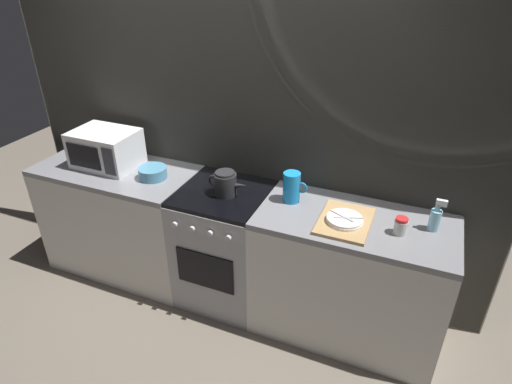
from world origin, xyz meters
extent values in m
plane|color=#6B6054|center=(0.00, 0.00, 0.00)|extent=(8.00, 8.00, 0.00)
cube|color=#B2AD9E|center=(0.00, 0.33, 1.20)|extent=(3.60, 0.05, 2.40)
cube|color=silver|center=(0.00, 0.30, 1.20)|extent=(3.58, 0.01, 2.39)
cube|color=silver|center=(-0.90, 0.00, 0.43)|extent=(1.20, 0.60, 0.86)
cube|color=gray|center=(-0.90, 0.00, 0.88)|extent=(1.20, 0.60, 0.04)
cube|color=#9E9EA3|center=(0.00, 0.00, 0.43)|extent=(0.60, 0.60, 0.87)
cube|color=black|center=(0.00, 0.00, 0.89)|extent=(0.59, 0.59, 0.03)
cube|color=black|center=(0.00, -0.30, 0.45)|extent=(0.42, 0.01, 0.28)
cylinder|color=#B7B7BC|center=(-0.19, -0.32, 0.78)|extent=(0.04, 0.02, 0.04)
cylinder|color=#B7B7BC|center=(-0.06, -0.32, 0.78)|extent=(0.04, 0.02, 0.04)
cylinder|color=#B7B7BC|center=(0.06, -0.32, 0.78)|extent=(0.04, 0.02, 0.04)
cylinder|color=#B7B7BC|center=(0.19, -0.32, 0.78)|extent=(0.04, 0.02, 0.04)
cube|color=silver|center=(0.90, 0.00, 0.43)|extent=(1.20, 0.60, 0.86)
cube|color=gray|center=(0.90, 0.00, 0.88)|extent=(1.20, 0.60, 0.04)
cube|color=white|center=(-0.97, 0.03, 1.04)|extent=(0.46, 0.34, 0.27)
cube|color=black|center=(-1.03, -0.14, 1.04)|extent=(0.28, 0.01, 0.17)
cube|color=#333338|center=(-0.81, -0.14, 1.04)|extent=(0.09, 0.01, 0.21)
cylinder|color=#262628|center=(0.03, -0.02, 0.98)|extent=(0.15, 0.15, 0.15)
cylinder|color=#262628|center=(0.03, -0.02, 1.06)|extent=(0.13, 0.13, 0.02)
cone|color=#262628|center=(0.14, -0.02, 0.99)|extent=(0.10, 0.04, 0.05)
torus|color=#262628|center=(-0.05, -0.02, 0.98)|extent=(0.08, 0.01, 0.08)
cylinder|color=teal|center=(-0.55, -0.01, 0.94)|extent=(0.20, 0.20, 0.08)
cylinder|color=#198CD8|center=(0.46, 0.06, 1.00)|extent=(0.11, 0.11, 0.20)
torus|color=#198CD8|center=(0.53, 0.06, 1.01)|extent=(0.08, 0.01, 0.08)
cube|color=tan|center=(0.84, -0.05, 0.91)|extent=(0.30, 0.40, 0.02)
cylinder|color=white|center=(0.84, -0.07, 0.93)|extent=(0.22, 0.22, 0.01)
cylinder|color=white|center=(0.84, -0.07, 0.94)|extent=(0.21, 0.21, 0.01)
cylinder|color=silver|center=(0.86, -0.07, 0.95)|extent=(0.16, 0.07, 0.01)
cube|color=silver|center=(0.82, -0.06, 0.95)|extent=(0.16, 0.09, 0.00)
cylinder|color=silver|center=(1.16, -0.04, 0.94)|extent=(0.08, 0.08, 0.08)
cylinder|color=red|center=(1.16, -0.04, 0.99)|extent=(0.07, 0.07, 0.02)
cylinder|color=#8CCCE5|center=(1.33, 0.07, 0.97)|extent=(0.06, 0.06, 0.13)
cylinder|color=#8CCCE5|center=(1.33, 0.07, 1.05)|extent=(0.03, 0.03, 0.04)
cube|color=white|center=(1.34, 0.07, 1.08)|extent=(0.06, 0.02, 0.04)
camera|label=1|loc=(1.18, -2.24, 2.34)|focal=30.32mm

